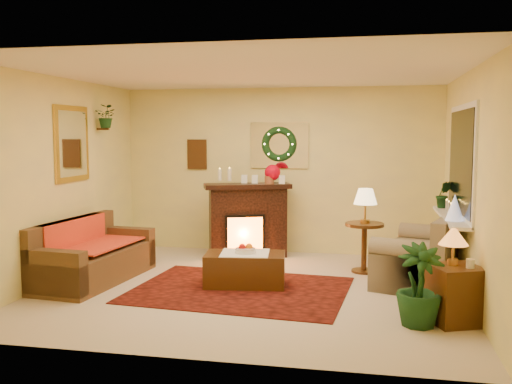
% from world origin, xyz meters
% --- Properties ---
extents(floor, '(5.00, 5.00, 0.00)m').
position_xyz_m(floor, '(0.00, 0.00, 0.00)').
color(floor, beige).
rests_on(floor, ground).
extents(ceiling, '(5.00, 5.00, 0.00)m').
position_xyz_m(ceiling, '(0.00, 0.00, 2.60)').
color(ceiling, white).
rests_on(ceiling, ground).
extents(wall_back, '(5.00, 5.00, 0.00)m').
position_xyz_m(wall_back, '(0.00, 2.25, 1.30)').
color(wall_back, '#EFD88C').
rests_on(wall_back, ground).
extents(wall_front, '(5.00, 5.00, 0.00)m').
position_xyz_m(wall_front, '(0.00, -2.25, 1.30)').
color(wall_front, '#EFD88C').
rests_on(wall_front, ground).
extents(wall_left, '(4.50, 4.50, 0.00)m').
position_xyz_m(wall_left, '(-2.50, 0.00, 1.30)').
color(wall_left, '#EFD88C').
rests_on(wall_left, ground).
extents(wall_right, '(4.50, 4.50, 0.00)m').
position_xyz_m(wall_right, '(2.50, 0.00, 1.30)').
color(wall_right, '#EFD88C').
rests_on(wall_right, ground).
extents(area_rug, '(2.67, 2.09, 0.01)m').
position_xyz_m(area_rug, '(-0.11, -0.10, 0.01)').
color(area_rug, '#581218').
rests_on(area_rug, floor).
extents(sofa, '(0.99, 1.90, 0.79)m').
position_xyz_m(sofa, '(-2.04, -0.03, 0.43)').
color(sofa, '#582D1B').
rests_on(sofa, floor).
extents(red_throw, '(0.80, 1.30, 0.02)m').
position_xyz_m(red_throw, '(-2.08, 0.08, 0.46)').
color(red_throw, '#E00008').
rests_on(red_throw, sofa).
extents(fireplace, '(1.21, 0.75, 1.06)m').
position_xyz_m(fireplace, '(-0.41, 1.78, 0.55)').
color(fireplace, '#321B0F').
rests_on(fireplace, floor).
extents(poinsettia, '(0.24, 0.24, 0.24)m').
position_xyz_m(poinsettia, '(-0.03, 1.79, 1.30)').
color(poinsettia, '#B90017').
rests_on(poinsettia, fireplace).
extents(mantel_candle_a, '(0.06, 0.06, 0.17)m').
position_xyz_m(mantel_candle_a, '(-0.84, 1.72, 1.26)').
color(mantel_candle_a, white).
rests_on(mantel_candle_a, fireplace).
extents(mantel_candle_b, '(0.06, 0.06, 0.19)m').
position_xyz_m(mantel_candle_b, '(-0.70, 1.78, 1.26)').
color(mantel_candle_b, white).
rests_on(mantel_candle_b, fireplace).
extents(mantel_mirror, '(0.92, 0.02, 0.72)m').
position_xyz_m(mantel_mirror, '(0.00, 2.23, 1.70)').
color(mantel_mirror, white).
rests_on(mantel_mirror, wall_back).
extents(wreath, '(0.55, 0.11, 0.55)m').
position_xyz_m(wreath, '(0.00, 2.19, 1.72)').
color(wreath, '#194719').
rests_on(wreath, wall_back).
extents(wall_art, '(0.32, 0.03, 0.48)m').
position_xyz_m(wall_art, '(-1.35, 2.23, 1.55)').
color(wall_art, '#381E11').
rests_on(wall_art, wall_back).
extents(gold_mirror, '(0.03, 0.84, 1.00)m').
position_xyz_m(gold_mirror, '(-2.48, 0.30, 1.75)').
color(gold_mirror, gold).
rests_on(gold_mirror, wall_left).
extents(hanging_plant, '(0.33, 0.28, 0.36)m').
position_xyz_m(hanging_plant, '(-2.34, 1.05, 1.97)').
color(hanging_plant, '#194719').
rests_on(hanging_plant, wall_left).
extents(loveseat, '(1.32, 1.72, 0.88)m').
position_xyz_m(loveseat, '(2.06, 0.72, 0.42)').
color(loveseat, '#A29480').
rests_on(loveseat, floor).
extents(window_frame, '(0.03, 1.86, 1.36)m').
position_xyz_m(window_frame, '(2.48, 0.55, 1.55)').
color(window_frame, white).
rests_on(window_frame, wall_right).
extents(window_glass, '(0.02, 1.70, 1.22)m').
position_xyz_m(window_glass, '(2.47, 0.55, 1.55)').
color(window_glass, black).
rests_on(window_glass, wall_right).
extents(window_sill, '(0.22, 1.86, 0.04)m').
position_xyz_m(window_sill, '(2.38, 0.55, 0.87)').
color(window_sill, white).
rests_on(window_sill, wall_right).
extents(mini_tree, '(0.21, 0.21, 0.31)m').
position_xyz_m(mini_tree, '(2.36, 0.13, 1.04)').
color(mini_tree, white).
rests_on(mini_tree, window_sill).
extents(sill_plant, '(0.26, 0.21, 0.47)m').
position_xyz_m(sill_plant, '(2.38, 1.27, 1.08)').
color(sill_plant, '#133512').
rests_on(sill_plant, window_sill).
extents(side_table_round, '(0.54, 0.54, 0.68)m').
position_xyz_m(side_table_round, '(1.35, 1.12, 0.33)').
color(side_table_round, '#502013').
rests_on(side_table_round, floor).
extents(lamp_cream, '(0.31, 0.31, 0.48)m').
position_xyz_m(lamp_cream, '(1.35, 1.10, 0.88)').
color(lamp_cream, '#FFDC94').
rests_on(lamp_cream, side_table_round).
extents(end_table_square, '(0.61, 0.61, 0.58)m').
position_xyz_m(end_table_square, '(2.26, -0.84, 0.27)').
color(end_table_square, black).
rests_on(end_table_square, floor).
extents(lamp_tiffany, '(0.29, 0.29, 0.43)m').
position_xyz_m(lamp_tiffany, '(2.23, -0.80, 0.74)').
color(lamp_tiffany, '#DE5B17').
rests_on(lamp_tiffany, end_table_square).
extents(coffee_table, '(1.04, 0.66, 0.41)m').
position_xyz_m(coffee_table, '(-0.09, 0.10, 0.21)').
color(coffee_table, '#3B1A12').
rests_on(coffee_table, floor).
extents(fruit_bowl, '(0.25, 0.25, 0.06)m').
position_xyz_m(fruit_bowl, '(-0.08, 0.09, 0.45)').
color(fruit_bowl, white).
rests_on(fruit_bowl, coffee_table).
extents(floor_palm, '(1.74, 1.74, 2.43)m').
position_xyz_m(floor_palm, '(1.90, -1.00, 0.45)').
color(floor_palm, '#266531').
rests_on(floor_palm, floor).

